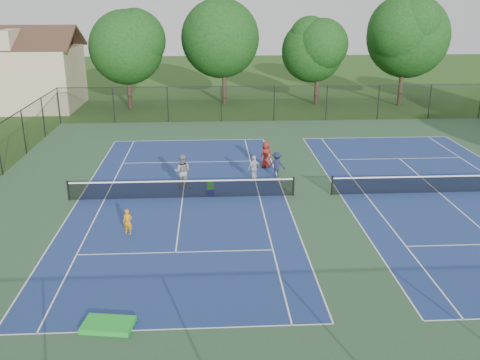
{
  "coord_description": "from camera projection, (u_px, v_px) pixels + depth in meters",
  "views": [
    {
      "loc": [
        -5.44,
        -26.73,
        10.27
      ],
      "look_at": [
        -3.98,
        -1.0,
        1.3
      ],
      "focal_mm": 40.0,
      "sensor_mm": 36.0,
      "label": 1
    }
  ],
  "objects": [
    {
      "name": "court_pad",
      "position": [
        312.0,
        195.0,
        28.86
      ],
      "size": [
        36.0,
        36.0,
        0.01
      ],
      "primitive_type": "cube",
      "color": "#28482B",
      "rests_on": "ground"
    },
    {
      "name": "bystander_a",
      "position": [
        254.0,
        168.0,
        30.83
      ],
      "size": [
        0.95,
        0.83,
        1.54
      ],
      "primitive_type": "imported",
      "rotation": [
        0.0,
        0.0,
        3.77
      ],
      "color": "silver",
      "rests_on": "ground"
    },
    {
      "name": "ball_crate",
      "position": [
        210.0,
        192.0,
        28.9
      ],
      "size": [
        0.41,
        0.34,
        0.33
      ],
      "primitive_type": "cube",
      "rotation": [
        0.0,
        0.0,
        0.1
      ],
      "color": "navy",
      "rests_on": "ground"
    },
    {
      "name": "tennis_court_right",
      "position": [
        439.0,
        191.0,
        29.21
      ],
      "size": [
        12.0,
        23.83,
        1.07
      ],
      "color": "navy",
      "rests_on": "ground"
    },
    {
      "name": "tree_back_b",
      "position": [
        224.0,
        35.0,
        51.0
      ],
      "size": [
        7.6,
        7.6,
        10.03
      ],
      "color": "#2D2116",
      "rests_on": "ground"
    },
    {
      "name": "instructor",
      "position": [
        182.0,
        171.0,
        29.65
      ],
      "size": [
        1.04,
        0.86,
        1.94
      ],
      "primitive_type": "imported",
      "rotation": [
        0.0,
        0.0,
        3.01
      ],
      "color": "gray",
      "rests_on": "ground"
    },
    {
      "name": "ball_hopper",
      "position": [
        210.0,
        186.0,
        28.79
      ],
      "size": [
        0.36,
        0.31,
        0.39
      ],
      "primitive_type": "cube",
      "rotation": [
        0.0,
        0.0,
        0.09
      ],
      "color": "green",
      "rests_on": "ball_crate"
    },
    {
      "name": "tree_back_a",
      "position": [
        126.0,
        43.0,
        48.82
      ],
      "size": [
        6.8,
        6.8,
        9.15
      ],
      "color": "#2D2116",
      "rests_on": "ground"
    },
    {
      "name": "child_player",
      "position": [
        128.0,
        222.0,
        24.05
      ],
      "size": [
        0.48,
        0.38,
        1.17
      ],
      "primitive_type": "imported",
      "rotation": [
        0.0,
        0.0,
        -0.25
      ],
      "color": "orange",
      "rests_on": "ground"
    },
    {
      "name": "green_tarp",
      "position": [
        108.0,
        325.0,
        17.37
      ],
      "size": [
        1.75,
        1.21,
        0.18
      ],
      "primitive_type": "cube",
      "rotation": [
        0.0,
        0.0,
        -0.15
      ],
      "color": "#19AA18",
      "rests_on": "ground"
    },
    {
      "name": "perimeter_fence",
      "position": [
        314.0,
        167.0,
        28.34
      ],
      "size": [
        36.08,
        36.08,
        3.02
      ],
      "color": "black",
      "rests_on": "ground"
    },
    {
      "name": "tennis_court_left",
      "position": [
        182.0,
        196.0,
        28.46
      ],
      "size": [
        12.0,
        23.83,
        1.07
      ],
      "color": "navy",
      "rests_on": "ground"
    },
    {
      "name": "tree_back_d",
      "position": [
        406.0,
        33.0,
        49.95
      ],
      "size": [
        7.8,
        7.8,
        10.37
      ],
      "color": "#2D2116",
      "rests_on": "ground"
    },
    {
      "name": "clapboard_house",
      "position": [
        23.0,
        75.0,
        50.2
      ],
      "size": [
        10.8,
        8.1,
        7.65
      ],
      "color": "tan",
      "rests_on": "ground"
    },
    {
      "name": "bystander_b",
      "position": [
        277.0,
        165.0,
        31.46
      ],
      "size": [
        1.13,
        0.87,
        1.55
      ],
      "primitive_type": "imported",
      "rotation": [
        0.0,
        0.0,
        2.8
      ],
      "color": "#1C1D3E",
      "rests_on": "ground"
    },
    {
      "name": "bystander_c",
      "position": [
        266.0,
        155.0,
        33.28
      ],
      "size": [
        0.95,
        0.82,
        1.65
      ],
      "primitive_type": "imported",
      "rotation": [
        0.0,
        0.0,
        3.59
      ],
      "color": "maroon",
      "rests_on": "ground"
    },
    {
      "name": "tree_back_c",
      "position": [
        319.0,
        47.0,
        50.9
      ],
      "size": [
        6.0,
        6.0,
        8.4
      ],
      "color": "#2D2116",
      "rests_on": "ground"
    },
    {
      "name": "ground",
      "position": [
        312.0,
        195.0,
        28.87
      ],
      "size": [
        140.0,
        140.0,
        0.0
      ],
      "primitive_type": "plane",
      "color": "#234716",
      "rests_on": "ground"
    }
  ]
}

